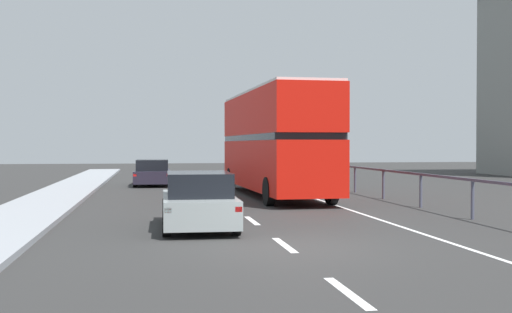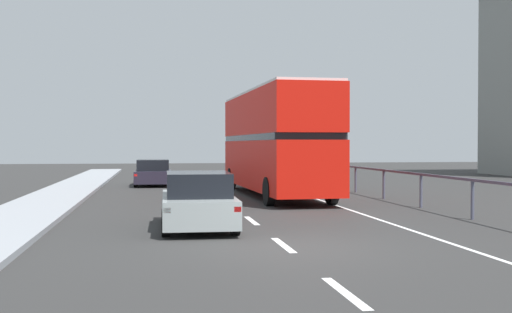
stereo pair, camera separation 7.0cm
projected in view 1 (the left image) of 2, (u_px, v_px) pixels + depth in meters
ground_plane at (286, 249)px, 13.30m from camera, size 73.47×120.00×0.10m
lane_paint_markings at (293, 205)px, 22.50m from camera, size 3.74×46.00×0.01m
bridge_side_railing at (401, 177)px, 23.17m from camera, size 0.10×42.00×1.16m
double_decker_bus_red at (274, 140)px, 26.33m from camera, size 2.85×11.53×4.32m
hatchback_car_near at (199, 201)px, 16.14m from camera, size 1.87×4.25×1.43m
sedan_car_ahead at (152, 173)px, 33.03m from camera, size 1.91×4.32×1.35m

